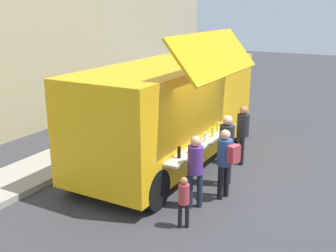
% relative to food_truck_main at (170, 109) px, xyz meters
% --- Properties ---
extents(ground_plane, '(60.00, 60.00, 0.00)m').
position_rel_food_truck_main_xyz_m(ground_plane, '(-0.73, -1.87, -1.50)').
color(ground_plane, '#38383D').
extents(food_truck_main, '(6.51, 3.12, 3.59)m').
position_rel_food_truck_main_xyz_m(food_truck_main, '(0.00, 0.00, 0.00)').
color(food_truck_main, '#F3B014').
rests_on(food_truck_main, ground).
extents(trash_bin, '(0.60, 0.60, 0.85)m').
position_rel_food_truck_main_xyz_m(trash_bin, '(3.67, 2.32, -1.07)').
color(trash_bin, '#2F5E36').
rests_on(trash_bin, ground).
extents(customer_front_ordering, '(0.35, 0.35, 1.74)m').
position_rel_food_truck_main_xyz_m(customer_front_ordering, '(-0.67, -1.88, -0.46)').
color(customer_front_ordering, '#1F2237').
rests_on(customer_front_ordering, ground).
extents(customer_mid_with_backpack, '(0.40, 0.52, 1.60)m').
position_rel_food_truck_main_xyz_m(customer_mid_with_backpack, '(-1.36, -2.13, -0.52)').
color(customer_mid_with_backpack, black).
rests_on(customer_mid_with_backpack, ground).
extents(customer_rear_waiting, '(0.33, 0.33, 1.60)m').
position_rel_food_truck_main_xyz_m(customer_rear_waiting, '(-2.07, -1.73, -0.54)').
color(customer_rear_waiting, '#202536').
rests_on(customer_rear_waiting, ground).
extents(customer_extra_browsing, '(0.33, 0.33, 1.62)m').
position_rel_food_truck_main_xyz_m(customer_extra_browsing, '(0.85, -1.76, -0.53)').
color(customer_extra_browsing, black).
rests_on(customer_extra_browsing, ground).
extents(child_near_queue, '(0.22, 0.22, 1.06)m').
position_rel_food_truck_main_xyz_m(child_near_queue, '(-2.94, -1.90, -0.87)').
color(child_near_queue, black).
rests_on(child_near_queue, ground).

